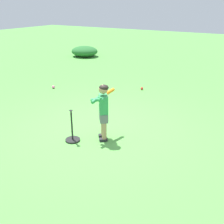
{
  "coord_description": "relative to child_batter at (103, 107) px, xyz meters",
  "views": [
    {
      "loc": [
        2.82,
        -4.09,
        2.43
      ],
      "look_at": [
        0.33,
        -0.01,
        0.45
      ],
      "focal_mm": 42.64,
      "sensor_mm": 36.0,
      "label": 1
    }
  ],
  "objects": [
    {
      "name": "ground_plane",
      "position": [
        -0.32,
        0.3,
        -0.65
      ],
      "size": [
        40.0,
        40.0,
        0.0
      ],
      "primitive_type": "plane",
      "color": "#519942"
    },
    {
      "name": "child_batter",
      "position": [
        0.0,
        0.0,
        0.0
      ],
      "size": [
        0.36,
        0.63,
        1.08
      ],
      "color": "#232328",
      "rests_on": "ground"
    },
    {
      "name": "play_ball_by_bucket",
      "position": [
        -0.7,
        3.18,
        -0.61
      ],
      "size": [
        0.08,
        0.08,
        0.08
      ],
      "primitive_type": "sphere",
      "color": "red",
      "rests_on": "ground"
    },
    {
      "name": "play_ball_far_right",
      "position": [
        -3.06,
        1.9,
        -0.6
      ],
      "size": [
        0.09,
        0.09,
        0.09
      ],
      "primitive_type": "sphere",
      "color": "pink",
      "rests_on": "ground"
    },
    {
      "name": "batting_tee",
      "position": [
        -0.46,
        -0.38,
        -0.55
      ],
      "size": [
        0.28,
        0.28,
        0.62
      ],
      "color": "black",
      "rests_on": "ground"
    },
    {
      "name": "shrub_right_background",
      "position": [
        -5.37,
        6.57,
        -0.41
      ],
      "size": [
        1.29,
        1.16,
        0.49
      ],
      "primitive_type": "ellipsoid",
      "color": "#286B2D",
      "rests_on": "ground"
    }
  ]
}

